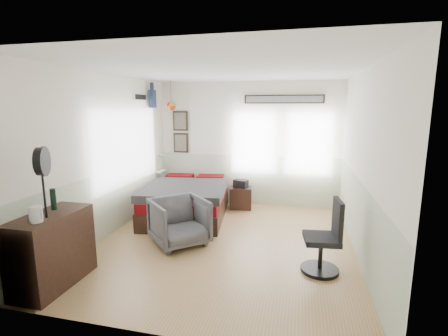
{
  "coord_description": "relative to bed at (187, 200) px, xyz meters",
  "views": [
    {
      "loc": [
        1.13,
        -4.79,
        2.14
      ],
      "look_at": [
        -0.1,
        0.4,
        1.15
      ],
      "focal_mm": 26.0,
      "sensor_mm": 36.0,
      "label": 1
    }
  ],
  "objects": [
    {
      "name": "dresser",
      "position": [
        -0.72,
        -2.81,
        0.12
      ],
      "size": [
        0.48,
        1.0,
        0.9
      ],
      "primitive_type": "cube",
      "color": "black",
      "rests_on": "ground_plane"
    },
    {
      "name": "bottle",
      "position": [
        -0.79,
        -2.64,
        0.71
      ],
      "size": [
        0.07,
        0.07,
        0.27
      ],
      "primitive_type": "cylinder",
      "color": "black",
      "rests_on": "dresser"
    },
    {
      "name": "armchair",
      "position": [
        0.34,
        -1.31,
        0.04
      ],
      "size": [
        1.14,
        1.14,
        0.74
      ],
      "primitive_type": "imported",
      "rotation": [
        0.0,
        0.0,
        0.77
      ],
      "color": "#55535D",
      "rests_on": "ground_plane"
    },
    {
      "name": "black_bag",
      "position": [
        0.94,
        0.76,
        0.22
      ],
      "size": [
        0.33,
        0.25,
        0.17
      ],
      "primitive_type": "cube",
      "rotation": [
        0.0,
        0.0,
        -0.27
      ],
      "color": "black",
      "rests_on": "nightstand"
    },
    {
      "name": "room_shell",
      "position": [
        0.95,
        -0.93,
        1.29
      ],
      "size": [
        4.02,
        4.52,
        2.71
      ],
      "color": "#EDE5CE",
      "rests_on": "ground_plane"
    },
    {
      "name": "nightstand",
      "position": [
        0.94,
        0.76,
        -0.1
      ],
      "size": [
        0.51,
        0.43,
        0.46
      ],
      "primitive_type": "cube",
      "rotation": [
        0.0,
        0.0,
        0.15
      ],
      "color": "black",
      "rests_on": "ground_plane"
    },
    {
      "name": "task_chair",
      "position": [
        2.53,
        -1.72,
        0.08
      ],
      "size": [
        0.5,
        0.5,
        0.99
      ],
      "rotation": [
        0.0,
        0.0,
        0.12
      ],
      "color": "black",
      "rests_on": "ground_plane"
    },
    {
      "name": "bed",
      "position": [
        0.0,
        0.0,
        0.0
      ],
      "size": [
        1.72,
        2.26,
        0.67
      ],
      "rotation": [
        0.0,
        0.0,
        0.13
      ],
      "color": "black",
      "rests_on": "ground_plane"
    },
    {
      "name": "stand_fan",
      "position": [
        -0.64,
        -2.91,
        1.21
      ],
      "size": [
        0.21,
        0.32,
        0.82
      ],
      "rotation": [
        0.0,
        0.0,
        0.42
      ],
      "color": "black",
      "rests_on": "dresser"
    },
    {
      "name": "kettle",
      "position": [
        -0.65,
        -3.06,
        0.66
      ],
      "size": [
        0.16,
        0.14,
        0.18
      ],
      "rotation": [
        0.0,
        0.0,
        -0.06
      ],
      "color": "silver",
      "rests_on": "dresser"
    },
    {
      "name": "wall_decor",
      "position": [
        -0.08,
        0.84,
        1.77
      ],
      "size": [
        3.55,
        1.32,
        1.44
      ],
      "color": "black",
      "rests_on": "room_shell"
    },
    {
      "name": "ground_plane",
      "position": [
        1.02,
        -1.11,
        -0.33
      ],
      "size": [
        4.0,
        4.5,
        0.01
      ],
      "primitive_type": "cube",
      "color": "#A37F56"
    }
  ]
}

